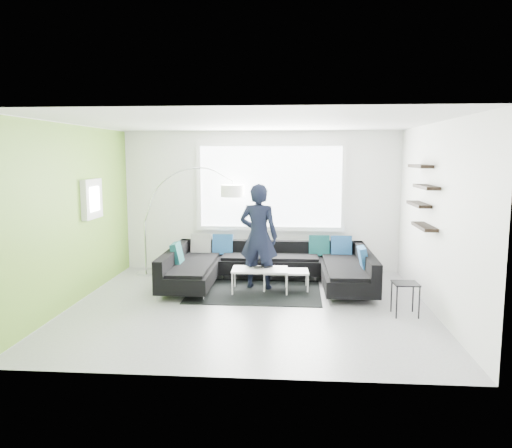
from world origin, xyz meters
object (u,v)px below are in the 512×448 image
(laptop, at_px, (264,268))
(side_table, at_px, (405,299))
(coffee_table, at_px, (273,279))
(person, at_px, (259,236))
(arc_lamp, at_px, (145,221))
(sectional_sofa, at_px, (268,268))

(laptop, bearing_deg, side_table, -50.40)
(coffee_table, relative_size, person, 0.67)
(person, bearing_deg, arc_lamp, -10.11)
(coffee_table, distance_m, person, 0.78)
(sectional_sofa, distance_m, person, 0.61)
(sectional_sofa, distance_m, laptop, 0.32)
(coffee_table, relative_size, side_table, 2.52)
(side_table, xyz_separation_m, laptop, (-2.14, 1.14, 0.17))
(coffee_table, bearing_deg, side_table, -33.21)
(sectional_sofa, distance_m, side_table, 2.52)
(side_table, relative_size, person, 0.26)
(sectional_sofa, height_order, arc_lamp, arc_lamp)
(coffee_table, distance_m, laptop, 0.27)
(arc_lamp, bearing_deg, side_table, -26.09)
(sectional_sofa, height_order, side_table, sectional_sofa)
(coffee_table, height_order, laptop, laptop)
(side_table, bearing_deg, arc_lamp, 154.19)
(sectional_sofa, xyz_separation_m, arc_lamp, (-2.44, 0.74, 0.71))
(person, height_order, laptop, person)
(coffee_table, bearing_deg, sectional_sofa, 107.86)
(sectional_sofa, relative_size, person, 1.96)
(coffee_table, height_order, arc_lamp, arc_lamp)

